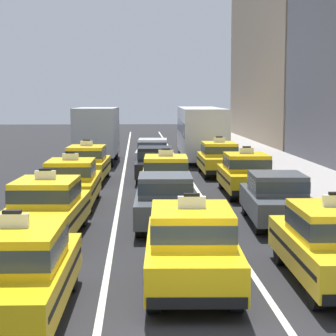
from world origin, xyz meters
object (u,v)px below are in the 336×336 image
(taxi_center_nearest, at_px, (191,245))
(sedan_center_fifth, at_px, (153,152))
(taxi_right_third, at_px, (246,173))
(taxi_left_third, at_px, (71,182))
(taxi_left_fourth, at_px, (87,163))
(taxi_left_nearest, at_px, (15,271))
(box_truck_left_fifth, at_px, (98,133))
(sedan_center_fourth, at_px, (155,163))
(taxi_center_third, at_px, (166,176))
(taxi_right_sixth, at_px, (190,136))
(sedan_center_second, at_px, (165,199))
(taxi_right_nearest, at_px, (334,243))
(sedan_right_second, at_px, (277,197))
(bus_right_fifth, at_px, (200,130))
(taxi_right_fourth, at_px, (219,158))
(taxi_left_second, at_px, (47,207))

(taxi_center_nearest, height_order, sedan_center_fifth, taxi_center_nearest)
(sedan_center_fifth, relative_size, taxi_right_third, 0.96)
(taxi_left_third, bearing_deg, taxi_left_fourth, 89.51)
(taxi_left_nearest, relative_size, box_truck_left_fifth, 0.65)
(taxi_left_nearest, xyz_separation_m, taxi_left_fourth, (-0.17, 17.63, 0.00))
(sedan_center_fourth, relative_size, sedan_center_fifth, 0.99)
(taxi_center_nearest, bearing_deg, taxi_center_third, 89.98)
(taxi_center_third, height_order, taxi_right_sixth, same)
(sedan_center_second, xyz_separation_m, taxi_right_nearest, (3.20, -5.87, 0.03))
(taxi_left_nearest, height_order, box_truck_left_fifth, box_truck_left_fifth)
(taxi_right_sixth, bearing_deg, sedan_center_fourth, -99.73)
(taxi_left_third, relative_size, box_truck_left_fifth, 0.65)
(box_truck_left_fifth, bearing_deg, sedan_right_second, -70.38)
(sedan_right_second, bearing_deg, taxi_right_third, 89.25)
(taxi_center_nearest, height_order, sedan_center_fourth, taxi_center_nearest)
(sedan_center_second, xyz_separation_m, sedan_center_fourth, (0.01, 10.29, 0.00))
(sedan_center_second, bearing_deg, taxi_right_third, 59.15)
(taxi_right_sixth, bearing_deg, taxi_center_nearest, -94.93)
(sedan_center_fifth, distance_m, sedan_right_second, 16.09)
(taxi_left_fourth, bearing_deg, taxi_center_third, -56.29)
(sedan_center_fourth, height_order, sedan_right_second, same)
(box_truck_left_fifth, relative_size, taxi_right_nearest, 1.53)
(taxi_left_third, bearing_deg, taxi_right_sixth, 75.87)
(sedan_right_second, height_order, bus_right_fifth, bus_right_fifth)
(taxi_left_nearest, xyz_separation_m, sedan_right_second, (6.37, 7.72, -0.03))
(taxi_left_fourth, bearing_deg, sedan_center_fourth, 4.04)
(taxi_left_third, xyz_separation_m, taxi_right_nearest, (6.38, -9.60, 0.00))
(taxi_center_third, bearing_deg, taxi_right_fourth, 67.04)
(taxi_center_nearest, bearing_deg, taxi_right_fourth, 80.55)
(sedan_right_second, bearing_deg, taxi_right_fourth, 90.84)
(taxi_right_nearest, bearing_deg, taxi_right_fourth, 89.90)
(taxi_left_fourth, height_order, taxi_right_sixth, same)
(box_truck_left_fifth, xyz_separation_m, sedan_center_fifth, (3.18, -2.61, -0.93))
(taxi_left_second, relative_size, taxi_center_nearest, 1.00)
(taxi_right_third, relative_size, taxi_right_sixth, 0.98)
(taxi_center_nearest, relative_size, sedan_right_second, 1.06)
(taxi_left_nearest, height_order, sedan_right_second, taxi_left_nearest)
(taxi_center_third, relative_size, taxi_right_sixth, 0.99)
(sedan_center_fifth, relative_size, bus_right_fifth, 0.39)
(sedan_center_fourth, bearing_deg, taxi_right_fourth, 28.12)
(sedan_center_fifth, height_order, taxi_right_nearest, taxi_right_nearest)
(sedan_center_fifth, bearing_deg, sedan_right_second, -77.97)
(bus_right_fifth, bearing_deg, taxi_left_third, -110.76)
(taxi_left_fourth, height_order, taxi_right_fourth, same)
(sedan_right_second, bearing_deg, sedan_center_second, -177.31)
(sedan_center_fourth, bearing_deg, taxi_right_sixth, 80.27)
(taxi_left_fourth, xyz_separation_m, taxi_right_nearest, (6.33, -15.93, 0.00))
(taxi_center_third, xyz_separation_m, sedan_right_second, (3.15, -4.83, -0.03))
(taxi_left_fourth, bearing_deg, box_truck_left_fifth, 90.03)
(taxi_center_nearest, distance_m, taxi_center_third, 10.88)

